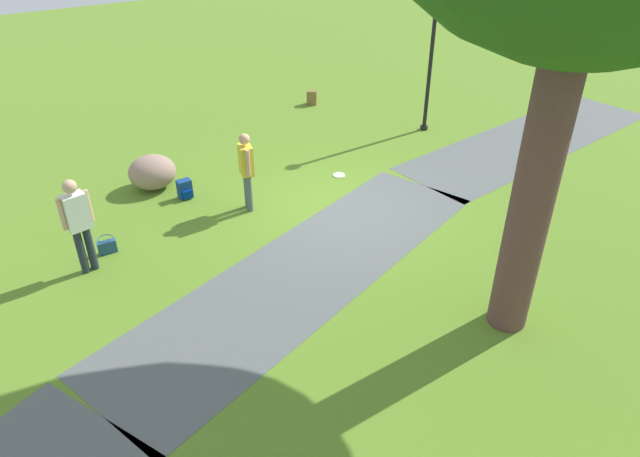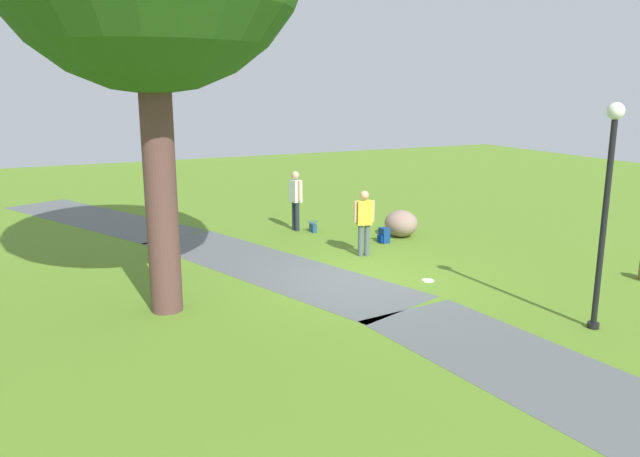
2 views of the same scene
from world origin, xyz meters
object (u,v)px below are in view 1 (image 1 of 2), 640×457
at_px(lawn_boulder, 152,172).
at_px(backpack_by_boulder, 185,189).
at_px(lamp_post, 433,39).
at_px(man_near_boulder, 246,167).
at_px(frisbee_on_grass, 339,175).
at_px(spare_backpack_on_lawn, 312,98).
at_px(woman_with_handbag, 78,220).
at_px(handbag_on_grass, 107,246).

bearing_deg(lawn_boulder, backpack_by_boulder, 116.53).
distance_m(lamp_post, man_near_boulder, 6.10).
xyz_separation_m(man_near_boulder, backpack_by_boulder, (0.91, -1.14, -0.74)).
height_order(backpack_by_boulder, frisbee_on_grass, backpack_by_boulder).
height_order(lamp_post, spare_backpack_on_lawn, lamp_post).
xyz_separation_m(woman_with_handbag, backpack_by_boulder, (-2.34, -1.55, -0.81)).
bearing_deg(spare_backpack_on_lawn, handbag_on_grass, 32.30).
relative_size(man_near_boulder, backpack_by_boulder, 4.06).
relative_size(lawn_boulder, handbag_on_grass, 3.56).
distance_m(woman_with_handbag, man_near_boulder, 3.28).
height_order(spare_backpack_on_lawn, frisbee_on_grass, spare_backpack_on_lawn).
bearing_deg(man_near_boulder, woman_with_handbag, 7.15).
height_order(lawn_boulder, man_near_boulder, man_near_boulder).
bearing_deg(woman_with_handbag, spare_backpack_on_lawn, -147.10).
relative_size(lamp_post, woman_with_handbag, 2.22).
xyz_separation_m(lamp_post, frisbee_on_grass, (3.43, 1.02, -2.34)).
relative_size(lawn_boulder, backpack_by_boulder, 2.93).
bearing_deg(handbag_on_grass, lamp_post, -171.45).
distance_m(lawn_boulder, handbag_on_grass, 2.52).
distance_m(lamp_post, handbag_on_grass, 9.03).
bearing_deg(handbag_on_grass, backpack_by_boulder, -148.72).
bearing_deg(backpack_by_boulder, lamp_post, -178.97).
distance_m(lamp_post, lawn_boulder, 7.41).
bearing_deg(lamp_post, woman_with_handbag, 10.43).
bearing_deg(frisbee_on_grass, lamp_post, -163.40).
xyz_separation_m(backpack_by_boulder, spare_backpack_on_lawn, (-5.25, -3.37, 0.00)).
distance_m(lamp_post, woman_with_handbag, 9.30).
relative_size(woman_with_handbag, backpack_by_boulder, 4.32).
bearing_deg(handbag_on_grass, man_near_boulder, -179.14).
distance_m(woman_with_handbag, handbag_on_grass, 1.02).
bearing_deg(woman_with_handbag, lawn_boulder, -129.78).
relative_size(man_near_boulder, handbag_on_grass, 4.94).
xyz_separation_m(lamp_post, handbag_on_grass, (8.65, 1.30, -2.21)).
xyz_separation_m(spare_backpack_on_lawn, frisbee_on_grass, (1.97, 4.27, -0.18)).
relative_size(lamp_post, backpack_by_boulder, 9.59).
height_order(woman_with_handbag, backpack_by_boulder, woman_with_handbag).
height_order(lamp_post, man_near_boulder, lamp_post).
relative_size(woman_with_handbag, man_near_boulder, 1.06).
distance_m(man_near_boulder, backpack_by_boulder, 1.63).
xyz_separation_m(lamp_post, backpack_by_boulder, (6.71, 0.12, -2.16)).
xyz_separation_m(man_near_boulder, spare_backpack_on_lawn, (-4.34, -4.51, -0.74)).
bearing_deg(man_near_boulder, spare_backpack_on_lawn, -133.95).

